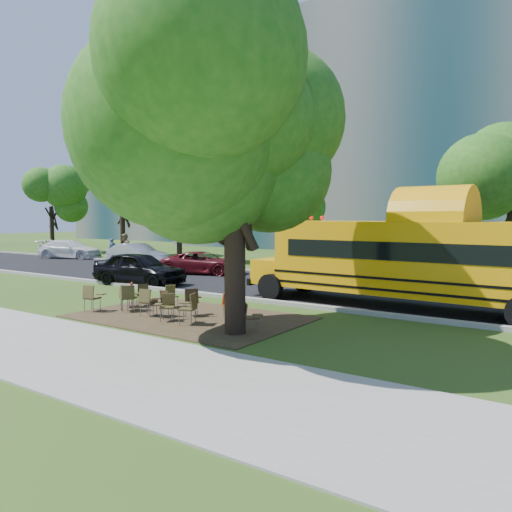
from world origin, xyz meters
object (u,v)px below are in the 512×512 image
Objects in this scene: chair_8 at (143,292)px; chair_12 at (229,303)px; school_bus at (430,260)px; pedestrian_a at (112,250)px; bg_car_silver at (137,255)px; chair_6 at (189,306)px; bg_car_white at (70,249)px; chair_9 at (129,292)px; chair_3 at (161,301)px; chair_0 at (92,296)px; chair_2 at (128,295)px; bg_car_red at (203,263)px; chair_7 at (250,315)px; black_car at (139,268)px; pedestrian_b at (125,248)px; main_tree at (234,128)px; chair_10 at (171,294)px; chair_1 at (128,295)px; chair_4 at (148,299)px; chair_5 at (167,304)px; chair_11 at (192,299)px.

chair_8 is 1.03× the size of chair_12.
pedestrian_a is (-23.91, 6.80, -0.92)m from school_bus.
chair_12 is 17.25m from bg_car_silver.
chair_6 reaches higher than chair_8.
bg_car_white is at bearing 122.51° from pedestrian_a.
chair_3 is at bearing -148.30° from chair_9.
chair_0 is 0.99× the size of chair_2.
bg_car_red is at bearing -53.01° from chair_3.
chair_7 is 0.51× the size of pedestrian_a.
black_car is 1.00× the size of bg_car_red.
pedestrian_a is at bearing -116.61° from chair_12.
chair_3 is 2.17m from chair_8.
school_bus is 23.63m from pedestrian_b.
chair_6 is at bearing -159.22° from bg_car_red.
main_tree reaches higher than chair_10.
chair_0 is 0.96× the size of chair_6.
chair_1 is at bearing -2.76° from chair_10.
main_tree is at bearing -14.06° from chair_4.
chair_6 is 1.19× the size of chair_12.
chair_5 is 0.93m from chair_6.
chair_11 is at bearing 14.20° from chair_1.
chair_9 is at bearing 138.38° from chair_1.
school_bus is 9.90m from chair_2.
chair_4 is (1.09, -0.18, -0.00)m from chair_2.
school_bus is at bearing 61.33° from main_tree.
pedestrian_b reaches higher than chair_6.
bg_car_silver reaches higher than chair_4.
chair_12 is at bearing -144.07° from chair_3.
black_car reaches higher than chair_7.
chair_0 is at bearing -135.30° from bg_car_silver.
chair_1 is 0.56× the size of pedestrian_a.
chair_8 is at bearing -129.03° from bg_car_silver.
chair_0 is 4.61m from chair_12.
chair_0 reaches higher than chair_5.
black_car reaches higher than chair_12.
pedestrian_a is (3.91, 0.70, 0.09)m from bg_car_white.
chair_1 is 0.69m from chair_9.
black_car reaches higher than chair_8.
chair_7 is 10.84m from black_car.
school_bus is 13.61× the size of chair_4.
chair_0 is 3.04m from chair_5.
chair_6 reaches higher than chair_2.
pedestrian_a reaches higher than chair_0.
black_car is at bearing -134.54° from bg_car_white.
bg_car_red is at bearing -82.50° from pedestrian_a.
bg_car_silver reaches higher than chair_0.
chair_10 is at bearing -53.08° from chair_3.
chair_2 is 10.84m from bg_car_red.
chair_6 is at bearing -125.17° from bg_car_silver.
chair_5 is (0.92, -0.13, -0.04)m from chair_4.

